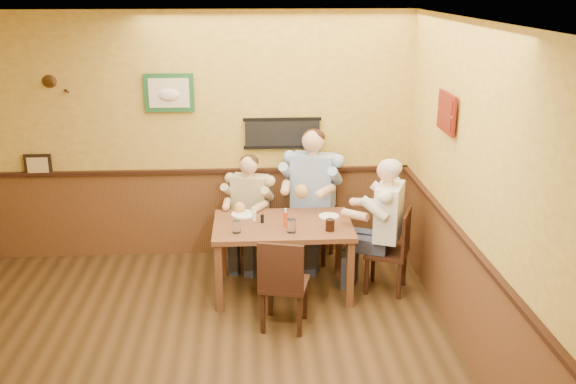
% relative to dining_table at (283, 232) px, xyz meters
% --- Properties ---
extents(room, '(5.02, 5.03, 2.81)m').
position_rel_dining_table_xyz_m(room, '(-0.85, -1.29, 1.03)').
color(room, '#31200E').
rests_on(room, ground).
extents(dining_table, '(1.40, 0.90, 0.75)m').
position_rel_dining_table_xyz_m(dining_table, '(0.00, 0.00, 0.00)').
color(dining_table, brown).
rests_on(dining_table, ground).
extents(chair_back_left, '(0.46, 0.46, 0.80)m').
position_rel_dining_table_xyz_m(chair_back_left, '(-0.33, 0.72, -0.26)').
color(chair_back_left, '#31190F').
rests_on(chair_back_left, ground).
extents(chair_back_right, '(0.58, 0.58, 0.97)m').
position_rel_dining_table_xyz_m(chair_back_right, '(0.39, 0.79, -0.17)').
color(chair_back_right, '#31190F').
rests_on(chair_back_right, ground).
extents(chair_right_end, '(0.54, 0.54, 0.89)m').
position_rel_dining_table_xyz_m(chair_right_end, '(1.07, -0.05, -0.21)').
color(chair_right_end, '#31190F').
rests_on(chair_right_end, ground).
extents(chair_near_side, '(0.51, 0.51, 0.91)m').
position_rel_dining_table_xyz_m(chair_near_side, '(-0.02, -0.72, -0.21)').
color(chair_near_side, '#31190F').
rests_on(chair_near_side, ground).
extents(diner_tan_shirt, '(0.66, 0.66, 1.15)m').
position_rel_dining_table_xyz_m(diner_tan_shirt, '(-0.33, 0.72, -0.08)').
color(diner_tan_shirt, beige).
rests_on(diner_tan_shirt, ground).
extents(diner_blue_polo, '(0.83, 0.83, 1.39)m').
position_rel_dining_table_xyz_m(diner_blue_polo, '(0.39, 0.79, 0.03)').
color(diner_blue_polo, '#8FACD7').
rests_on(diner_blue_polo, ground).
extents(diner_white_elder, '(0.77, 0.77, 1.27)m').
position_rel_dining_table_xyz_m(diner_white_elder, '(1.07, -0.05, -0.02)').
color(diner_white_elder, silver).
rests_on(diner_white_elder, ground).
extents(water_glass_left, '(0.11, 0.11, 0.12)m').
position_rel_dining_table_xyz_m(water_glass_left, '(-0.46, -0.22, 0.15)').
color(water_glass_left, silver).
rests_on(water_glass_left, dining_table).
extents(water_glass_mid, '(0.10, 0.10, 0.13)m').
position_rel_dining_table_xyz_m(water_glass_mid, '(0.07, -0.24, 0.16)').
color(water_glass_mid, silver).
rests_on(water_glass_mid, dining_table).
extents(cola_tumbler, '(0.10, 0.10, 0.12)m').
position_rel_dining_table_xyz_m(cola_tumbler, '(0.45, -0.23, 0.15)').
color(cola_tumbler, black).
rests_on(cola_tumbler, dining_table).
extents(hot_sauce_bottle, '(0.04, 0.04, 0.17)m').
position_rel_dining_table_xyz_m(hot_sauce_bottle, '(0.02, -0.09, 0.18)').
color(hot_sauce_bottle, red).
rests_on(hot_sauce_bottle, dining_table).
extents(salt_shaker, '(0.05, 0.05, 0.10)m').
position_rel_dining_table_xyz_m(salt_shaker, '(-0.29, 0.09, 0.14)').
color(salt_shaker, white).
rests_on(salt_shaker, dining_table).
extents(pepper_shaker, '(0.04, 0.04, 0.09)m').
position_rel_dining_table_xyz_m(pepper_shaker, '(-0.21, 0.03, 0.14)').
color(pepper_shaker, black).
rests_on(pepper_shaker, dining_table).
extents(plate_far_left, '(0.33, 0.33, 0.02)m').
position_rel_dining_table_xyz_m(plate_far_left, '(-0.40, 0.26, 0.10)').
color(plate_far_left, white).
rests_on(plate_far_left, dining_table).
extents(plate_far_right, '(0.26, 0.26, 0.01)m').
position_rel_dining_table_xyz_m(plate_far_right, '(0.49, 0.16, 0.10)').
color(plate_far_right, white).
rests_on(plate_far_right, dining_table).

